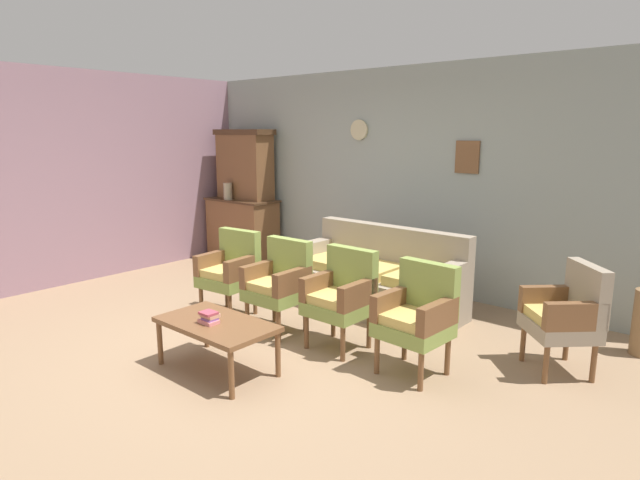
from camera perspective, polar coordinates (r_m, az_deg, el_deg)
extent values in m
plane|color=#997A5B|center=(5.05, -8.36, -11.04)|extent=(7.68, 7.68, 0.00)
cube|color=#939E99|center=(6.70, 8.56, 6.48)|extent=(6.40, 0.06, 2.70)
cube|color=brown|center=(6.21, 15.53, 8.57)|extent=(0.28, 0.02, 0.36)
cylinder|color=beige|center=(6.98, 4.23, 11.71)|extent=(0.26, 0.03, 0.26)
cube|color=gray|center=(7.45, -25.37, 6.00)|extent=(0.06, 5.20, 2.70)
cube|color=brown|center=(8.19, -8.31, 1.05)|extent=(1.10, 0.52, 0.90)
cube|color=#462D1B|center=(8.12, -8.40, 4.27)|extent=(1.16, 0.55, 0.03)
cube|color=brown|center=(8.13, -8.07, 7.76)|extent=(0.90, 0.36, 0.95)
cube|color=#462D1B|center=(8.11, -8.18, 11.39)|extent=(0.99, 0.38, 0.08)
cylinder|color=tan|center=(8.07, -9.86, 5.18)|extent=(0.13, 0.13, 0.25)
cube|color=gray|center=(5.85, 5.81, -5.59)|extent=(1.93, 0.83, 0.42)
cube|color=gray|center=(5.99, 7.69, -0.77)|extent=(1.92, 0.19, 0.48)
cube|color=gray|center=(5.32, 13.63, -3.92)|extent=(0.17, 0.80, 0.24)
cube|color=gray|center=(6.30, -0.64, -1.18)|extent=(0.17, 0.80, 0.24)
cube|color=tan|center=(5.45, 10.42, -4.16)|extent=(0.51, 0.57, 0.10)
cube|color=tan|center=(5.75, 5.63, -3.20)|extent=(0.51, 0.57, 0.10)
cube|color=tan|center=(6.08, 1.35, -2.32)|extent=(0.51, 0.57, 0.10)
cube|color=#849947|center=(5.72, -9.89, -4.33)|extent=(0.56, 0.53, 0.12)
cube|color=tan|center=(5.69, -10.06, -3.50)|extent=(0.48, 0.45, 0.10)
cube|color=#849947|center=(5.79, -8.59, -1.13)|extent=(0.53, 0.15, 0.46)
cube|color=brown|center=(5.53, -8.32, -3.01)|extent=(0.13, 0.49, 0.22)
cube|color=brown|center=(5.83, -11.48, -2.36)|extent=(0.13, 0.49, 0.22)
cylinder|color=brown|center=(5.52, -9.64, -7.32)|extent=(0.04, 0.04, 0.32)
cylinder|color=brown|center=(5.81, -12.62, -6.47)|extent=(0.04, 0.04, 0.32)
cylinder|color=brown|center=(5.78, -6.99, -6.36)|extent=(0.04, 0.04, 0.32)
cylinder|color=brown|center=(6.06, -9.96, -5.61)|extent=(0.04, 0.04, 0.32)
cube|color=#849947|center=(5.20, -4.75, -5.83)|extent=(0.53, 0.49, 0.12)
cube|color=tan|center=(5.16, -4.92, -4.92)|extent=(0.45, 0.42, 0.10)
cube|color=#849947|center=(5.26, -3.29, -2.31)|extent=(0.52, 0.11, 0.46)
cube|color=brown|center=(5.01, -2.95, -4.46)|extent=(0.09, 0.48, 0.22)
cube|color=brown|center=(5.30, -6.50, -3.60)|extent=(0.09, 0.48, 0.22)
cylinder|color=brown|center=(5.00, -4.47, -9.19)|extent=(0.04, 0.04, 0.32)
cylinder|color=brown|center=(5.29, -7.81, -8.12)|extent=(0.04, 0.04, 0.32)
cylinder|color=brown|center=(5.27, -1.59, -8.08)|extent=(0.04, 0.04, 0.32)
cylinder|color=brown|center=(5.54, -4.92, -7.13)|extent=(0.04, 0.04, 0.32)
cube|color=#849947|center=(4.80, 1.94, -7.30)|extent=(0.52, 0.48, 0.12)
cube|color=tan|center=(4.75, 1.79, -6.34)|extent=(0.44, 0.41, 0.10)
cube|color=#849947|center=(4.86, 3.45, -3.48)|extent=(0.52, 0.10, 0.46)
cube|color=brown|center=(4.61, 4.08, -5.87)|extent=(0.08, 0.48, 0.22)
cube|color=brown|center=(4.88, -0.06, -4.87)|extent=(0.08, 0.48, 0.22)
cylinder|color=brown|center=(4.61, 2.46, -11.02)|extent=(0.04, 0.04, 0.32)
cylinder|color=brown|center=(4.87, -1.46, -9.78)|extent=(0.04, 0.04, 0.32)
cylinder|color=brown|center=(4.89, 5.28, -9.69)|extent=(0.04, 0.04, 0.32)
cylinder|color=brown|center=(5.13, 1.44, -8.61)|extent=(0.04, 0.04, 0.32)
cube|color=#849947|center=(4.36, 9.96, -9.46)|extent=(0.55, 0.51, 0.12)
cube|color=tan|center=(4.31, 9.85, -8.41)|extent=(0.47, 0.44, 0.10)
cube|color=#849947|center=(4.43, 11.57, -5.23)|extent=(0.53, 0.13, 0.46)
cube|color=brown|center=(4.19, 12.54, -7.97)|extent=(0.11, 0.48, 0.22)
cube|color=brown|center=(4.42, 7.68, -6.74)|extent=(0.11, 0.48, 0.22)
cylinder|color=brown|center=(4.19, 10.76, -13.64)|extent=(0.04, 0.04, 0.32)
cylinder|color=brown|center=(4.41, 6.13, -12.15)|extent=(0.04, 0.04, 0.32)
cylinder|color=brown|center=(4.49, 13.53, -12.01)|extent=(0.04, 0.04, 0.32)
cylinder|color=brown|center=(4.70, 9.07, -10.74)|extent=(0.04, 0.04, 0.32)
cube|color=gray|center=(4.76, 24.28, -8.52)|extent=(0.71, 0.71, 0.12)
cube|color=tan|center=(4.72, 24.15, -7.51)|extent=(0.60, 0.60, 0.10)
cube|color=gray|center=(4.77, 26.72, -5.04)|extent=(0.43, 0.45, 0.46)
cube|color=brown|center=(4.52, 25.72, -7.40)|extent=(0.40, 0.39, 0.22)
cube|color=brown|center=(4.89, 23.29, -5.80)|extent=(0.40, 0.39, 0.22)
cylinder|color=brown|center=(4.58, 23.08, -12.16)|extent=(0.04, 0.04, 0.32)
cylinder|color=brown|center=(4.93, 20.95, -10.28)|extent=(0.04, 0.04, 0.32)
cylinder|color=brown|center=(4.75, 27.30, -11.66)|extent=(0.04, 0.04, 0.32)
cylinder|color=brown|center=(5.09, 24.93, -9.91)|extent=(0.04, 0.04, 0.32)
cube|color=brown|center=(4.44, -11.06, -8.84)|extent=(1.00, 0.56, 0.04)
cylinder|color=brown|center=(4.99, -12.12, -9.12)|extent=(0.04, 0.04, 0.38)
cylinder|color=brown|center=(4.34, -4.54, -12.12)|extent=(0.04, 0.04, 0.38)
cylinder|color=brown|center=(4.74, -16.80, -10.50)|extent=(0.04, 0.04, 0.38)
cylinder|color=brown|center=(4.05, -9.50, -14.07)|extent=(0.04, 0.04, 0.38)
cube|color=pink|center=(4.40, -11.85, -8.55)|extent=(0.15, 0.11, 0.03)
cube|color=#81549D|center=(4.39, -11.74, -8.27)|extent=(0.11, 0.09, 0.02)
cube|color=tan|center=(4.40, -11.71, -7.91)|extent=(0.14, 0.11, 0.03)
cube|color=#AD4253|center=(4.38, -11.89, -7.68)|extent=(0.13, 0.11, 0.02)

